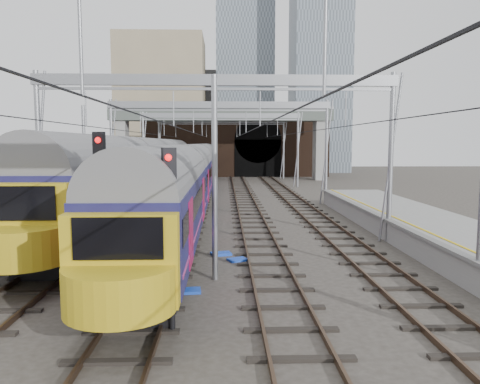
{
  "coord_description": "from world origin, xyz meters",
  "views": [
    {
      "loc": [
        0.33,
        -13.88,
        4.73
      ],
      "look_at": [
        1.07,
        8.25,
        2.4
      ],
      "focal_mm": 35.0,
      "sensor_mm": 36.0,
      "label": 1
    }
  ],
  "objects_px": {
    "train_main": "(198,169)",
    "signal_near_centre": "(170,217)",
    "train_second": "(152,167)",
    "signal_near_left": "(102,193)"
  },
  "relations": [
    {
      "from": "train_main",
      "to": "signal_near_centre",
      "type": "distance_m",
      "value": 29.83
    },
    {
      "from": "train_main",
      "to": "signal_near_centre",
      "type": "relative_size",
      "value": 13.41
    },
    {
      "from": "train_second",
      "to": "signal_near_left",
      "type": "distance_m",
      "value": 26.33
    },
    {
      "from": "signal_near_left",
      "to": "signal_near_centre",
      "type": "xyz_separation_m",
      "value": [
        2.52,
        -3.34,
        -0.25
      ]
    },
    {
      "from": "signal_near_centre",
      "to": "train_second",
      "type": "bearing_deg",
      "value": 75.42
    },
    {
      "from": "train_main",
      "to": "signal_near_left",
      "type": "height_order",
      "value": "signal_near_left"
    },
    {
      "from": "signal_near_centre",
      "to": "signal_near_left",
      "type": "bearing_deg",
      "value": 102.8
    },
    {
      "from": "train_second",
      "to": "signal_near_left",
      "type": "bearing_deg",
      "value": -84.57
    },
    {
      "from": "train_main",
      "to": "train_second",
      "type": "relative_size",
      "value": 1.17
    },
    {
      "from": "train_second",
      "to": "signal_near_centre",
      "type": "distance_m",
      "value": 29.97
    }
  ]
}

